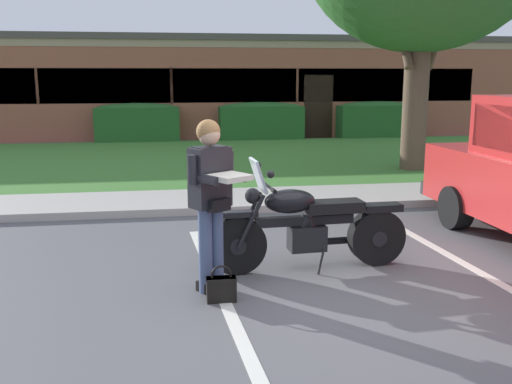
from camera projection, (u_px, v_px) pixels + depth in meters
ground_plane at (324, 290)px, 5.78m from camera, size 140.00×140.00×0.00m
curb_strip at (266, 208)px, 9.08m from camera, size 60.00×0.20×0.12m
concrete_walk at (258, 198)px, 9.91m from camera, size 60.00×1.50×0.08m
grass_lawn at (228, 159)px, 14.54m from camera, size 60.00×8.06×0.06m
stall_stripe_0 at (219, 288)px, 5.82m from camera, size 0.41×4.40×0.01m
stall_stripe_1 at (482, 274)px, 6.25m from camera, size 0.41×4.40×0.01m
motorcycle at (316, 226)px, 6.34m from camera, size 2.24×0.82×1.26m
rider_person at (212, 192)px, 5.57m from camera, size 0.61×0.67×1.70m
handbag at (221, 287)px, 5.47m from camera, size 0.28×0.13×0.36m
hedge_left at (138, 122)px, 18.24m from camera, size 2.61×0.90×1.24m
hedge_center_left at (261, 120)px, 18.84m from camera, size 2.73×0.90×1.24m
hedge_center_right at (377, 119)px, 19.44m from camera, size 2.64×0.90×1.24m
brick_building at (170, 84)px, 24.05m from camera, size 24.61×11.50×3.41m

